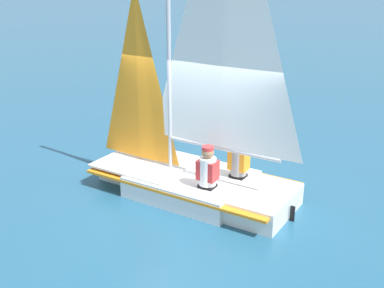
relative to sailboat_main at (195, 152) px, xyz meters
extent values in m
plane|color=#235675|center=(-0.04, -0.04, -0.86)|extent=(260.00, 260.00, 0.00)
cube|color=white|center=(-0.04, -0.04, -0.66)|extent=(2.64, 2.67, 0.40)
cube|color=white|center=(-1.04, -1.15, -0.66)|extent=(1.27, 1.26, 0.40)
cube|color=white|center=(0.96, 1.06, -0.66)|extent=(1.63, 1.60, 0.40)
cube|color=orange|center=(-0.04, -0.04, -0.53)|extent=(3.76, 3.90, 0.05)
cube|color=silver|center=(-0.75, -0.82, -0.44)|extent=(2.28, 2.30, 0.04)
cylinder|color=#B7B7BC|center=(-0.36, -0.40, 2.34)|extent=(0.08, 0.08, 5.60)
cylinder|color=#B7B7BC|center=(0.38, 0.42, 0.18)|extent=(1.53, 1.68, 0.07)
pyramid|color=white|center=(0.38, 0.42, 2.61)|extent=(1.44, 1.58, 4.81)
pyramid|color=orange|center=(-0.84, -0.93, 1.28)|extent=(0.90, 0.99, 3.29)
cube|color=black|center=(1.30, 1.43, -0.72)|extent=(0.08, 0.08, 0.28)
cube|color=black|center=(0.57, 0.12, -0.63)|extent=(0.37, 0.37, 0.45)
cylinder|color=white|center=(0.57, 0.12, -0.16)|extent=(0.42, 0.42, 0.50)
cube|color=red|center=(0.57, 0.12, -0.13)|extent=(0.42, 0.43, 0.35)
sphere|color=#A87A56|center=(0.57, 0.12, 0.19)|extent=(0.22, 0.22, 0.22)
cylinder|color=red|center=(0.57, 0.12, 0.27)|extent=(0.30, 0.30, 0.06)
cube|color=black|center=(0.24, 0.77, -0.63)|extent=(0.37, 0.37, 0.45)
cylinder|color=gray|center=(0.24, 0.77, -0.16)|extent=(0.42, 0.42, 0.50)
cube|color=orange|center=(0.24, 0.77, -0.13)|extent=(0.42, 0.43, 0.35)
sphere|color=brown|center=(0.24, 0.77, 0.19)|extent=(0.22, 0.22, 0.22)
cylinder|color=white|center=(0.24, 0.77, 0.27)|extent=(0.30, 0.30, 0.06)
camera|label=1|loc=(8.05, -1.52, 3.20)|focal=45.00mm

